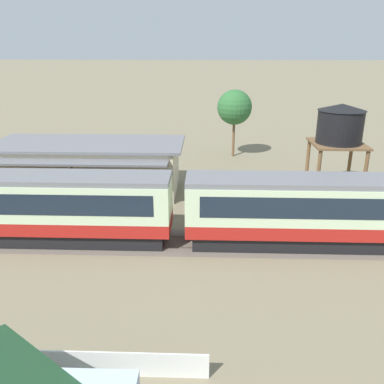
# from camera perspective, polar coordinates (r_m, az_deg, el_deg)

# --- Properties ---
(passenger_train) EXTENTS (86.05, 2.91, 4.21)m
(passenger_train) POSITION_cam_1_polar(r_m,az_deg,el_deg) (23.97, -1.30, -2.10)
(passenger_train) COLOR #AD1E19
(passenger_train) RESTS_ON ground_plane
(railway_track) EXTENTS (148.66, 3.60, 0.04)m
(railway_track) POSITION_cam_1_polar(r_m,az_deg,el_deg) (24.91, 3.63, -7.13)
(railway_track) COLOR #665B51
(railway_track) RESTS_ON ground_plane
(station_building) EXTENTS (15.10, 7.61, 4.05)m
(station_building) POSITION_cam_1_polar(r_m,az_deg,el_deg) (33.85, -14.16, 3.46)
(station_building) COLOR beige
(station_building) RESTS_ON ground_plane
(water_tower) EXTENTS (3.96, 3.96, 7.18)m
(water_tower) POSITION_cam_1_polar(r_m,az_deg,el_deg) (33.24, 20.06, 8.67)
(water_tower) COLOR brown
(water_tower) RESTS_ON ground_plane
(yard_tree_0) EXTENTS (3.59, 3.59, 7.01)m
(yard_tree_0) POSITION_cam_1_polar(r_m,az_deg,el_deg) (43.11, 5.99, 11.72)
(yard_tree_0) COLOR brown
(yard_tree_0) RESTS_ON ground_plane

